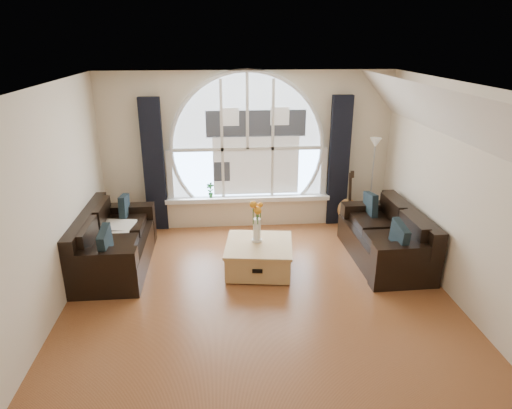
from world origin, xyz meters
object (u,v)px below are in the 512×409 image
at_px(sofa_right, 385,236).
at_px(coffee_chest, 259,256).
at_px(potted_plant, 210,190).
at_px(floor_lamp, 372,183).
at_px(guitar, 349,198).
at_px(sofa_left, 114,241).
at_px(vase_flowers, 257,216).

bearing_deg(sofa_right, coffee_chest, -176.55).
height_order(sofa_right, potted_plant, potted_plant).
distance_m(coffee_chest, floor_lamp, 2.66).
xyz_separation_m(coffee_chest, guitar, (1.73, 1.50, 0.30)).
xyz_separation_m(sofa_left, coffee_chest, (2.10, -0.30, -0.17)).
height_order(sofa_right, coffee_chest, sofa_right).
bearing_deg(potted_plant, vase_flowers, -66.56).
bearing_deg(floor_lamp, coffee_chest, -144.76).
relative_size(sofa_right, potted_plant, 6.80).
bearing_deg(sofa_right, floor_lamp, 80.12).
distance_m(sofa_left, sofa_right, 4.03).
distance_m(sofa_right, floor_lamp, 1.40).
xyz_separation_m(sofa_right, vase_flowers, (-1.95, -0.08, 0.41)).
bearing_deg(sofa_left, guitar, 16.96).
height_order(sofa_right, vase_flowers, vase_flowers).
bearing_deg(coffee_chest, sofa_left, 179.36).
bearing_deg(vase_flowers, sofa_right, 2.27).
height_order(sofa_left, coffee_chest, sofa_left).
height_order(sofa_left, sofa_right, sofa_left).
bearing_deg(sofa_right, potted_plant, 148.55).
distance_m(vase_flowers, potted_plant, 1.74).
bearing_deg(potted_plant, sofa_right, -29.83).
xyz_separation_m(sofa_left, sofa_right, (4.03, -0.13, 0.00)).
relative_size(sofa_left, floor_lamp, 1.19).
relative_size(sofa_right, coffee_chest, 1.94).
xyz_separation_m(vase_flowers, potted_plant, (-0.69, 1.59, -0.13)).
xyz_separation_m(vase_flowers, floor_lamp, (2.14, 1.40, -0.01)).
bearing_deg(sofa_right, guitar, 96.97).
relative_size(floor_lamp, potted_plant, 5.96).
distance_m(coffee_chest, vase_flowers, 0.59).
xyz_separation_m(coffee_chest, vase_flowers, (-0.02, 0.09, 0.58)).
bearing_deg(guitar, floor_lamp, 4.19).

